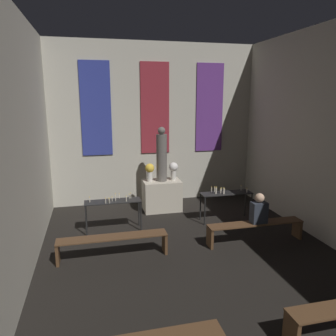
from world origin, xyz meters
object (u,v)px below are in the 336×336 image
pew_back_left (113,242)px  pew_back_right (255,228)px  altar (162,195)px  flower_vase_right (173,169)px  candle_rack_left (113,205)px  statue (162,156)px  person_seated (259,210)px  flower_vase_left (150,171)px  candle_rack_right (226,196)px

pew_back_left → pew_back_right: size_ratio=1.00×
altar → flower_vase_right: flower_vase_right is taller
altar → candle_rack_left: size_ratio=0.78×
statue → pew_back_left: (-1.65, -2.69, -1.30)m
altar → flower_vase_right: (0.36, 0.00, 0.78)m
pew_back_right → pew_back_left: bearing=180.0°
statue → person_seated: 3.30m
flower_vase_left → flower_vase_right: (0.72, 0.00, 0.00)m
altar → candle_rack_left: bearing=-140.8°
flower_vase_left → pew_back_left: 3.11m
pew_back_left → person_seated: person_seated is taller
altar → pew_back_right: (1.65, -2.69, -0.10)m
pew_back_right → person_seated: bearing=0.0°
altar → candle_rack_left: candle_rack_left is taller
pew_back_left → person_seated: bearing=0.0°
candle_rack_left → pew_back_left: (-0.12, -1.45, -0.33)m
candle_rack_left → candle_rack_right: size_ratio=1.00×
flower_vase_left → pew_back_left: (-1.29, -2.69, -0.88)m
flower_vase_left → altar: bearing=-0.0°
candle_rack_left → pew_back_left: 1.49m
statue → candle_rack_right: bearing=-39.2°
flower_vase_left → flower_vase_right: size_ratio=1.00×
person_seated → statue: bearing=122.5°
statue → candle_rack_right: statue is taller
flower_vase_right → candle_rack_left: (-1.88, -1.24, -0.54)m
flower_vase_left → candle_rack_left: bearing=-133.2°
statue → pew_back_right: 3.41m
candle_rack_left → pew_back_right: 3.50m
statue → pew_back_left: statue is taller
statue → flower_vase_right: (0.36, 0.00, -0.42)m
pew_back_right → flower_vase_right: bearing=115.6°
flower_vase_right → person_seated: flower_vase_right is taller
candle_rack_right → person_seated: (0.19, -1.45, 0.10)m
altar → candle_rack_right: 1.98m
candle_rack_left → flower_vase_left: bearing=46.8°
pew_back_left → flower_vase_left: bearing=64.4°
candle_rack_right → pew_back_left: candle_rack_right is taller
flower_vase_left → candle_rack_left: 1.79m
statue → candle_rack_left: (-1.53, -1.24, -0.96)m
candle_rack_right → flower_vase_right: bearing=133.1°
statue → pew_back_left: size_ratio=0.69×
flower_vase_left → flower_vase_right: 0.72m
altar → statue: bearing=-90.0°
flower_vase_left → pew_back_right: flower_vase_left is taller
candle_rack_left → altar: bearing=39.2°
candle_rack_left → candle_rack_right: (3.05, 0.00, 0.00)m
flower_vase_left → candle_rack_right: (1.88, -1.24, -0.54)m
flower_vase_right → statue: bearing=-180.0°
flower_vase_right → pew_back_right: bearing=-64.4°
pew_back_left → pew_back_right: same height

